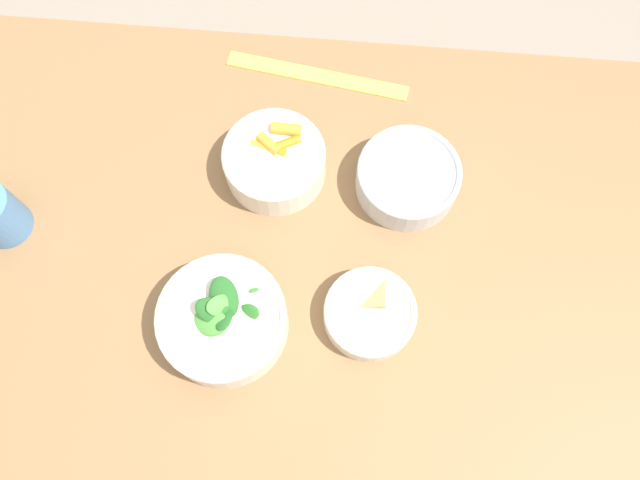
{
  "coord_description": "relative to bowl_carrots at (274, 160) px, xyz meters",
  "views": [
    {
      "loc": [
        0.1,
        -0.26,
        1.66
      ],
      "look_at": [
        0.07,
        0.05,
        0.79
      ],
      "focal_mm": 35.0,
      "sensor_mm": 36.0,
      "label": 1
    }
  ],
  "objects": [
    {
      "name": "bowl_carrots",
      "position": [
        0.0,
        0.0,
        0.0
      ],
      "size": [
        0.16,
        0.16,
        0.07
      ],
      "color": "silver",
      "rests_on": "dining_table"
    },
    {
      "name": "bowl_greens",
      "position": [
        -0.04,
        -0.26,
        0.0
      ],
      "size": [
        0.18,
        0.18,
        0.1
      ],
      "color": "silver",
      "rests_on": "dining_table"
    },
    {
      "name": "ground_plane",
      "position": [
        0.01,
        -0.18,
        -0.8
      ],
      "size": [
        10.0,
        10.0,
        0.0
      ],
      "primitive_type": "plane",
      "color": "gray"
    },
    {
      "name": "dining_table",
      "position": [
        0.01,
        -0.18,
        -0.14
      ],
      "size": [
        1.31,
        0.88,
        0.76
      ],
      "color": "olive",
      "rests_on": "ground_plane"
    },
    {
      "name": "bowl_beans_hotdog",
      "position": [
        0.21,
        -0.01,
        -0.01
      ],
      "size": [
        0.16,
        0.16,
        0.06
      ],
      "color": "silver",
      "rests_on": "dining_table"
    },
    {
      "name": "ruler",
      "position": [
        0.05,
        0.18,
        -0.03
      ],
      "size": [
        0.31,
        0.07,
        0.0
      ],
      "color": "#EADB4C",
      "rests_on": "dining_table"
    },
    {
      "name": "bowl_cookies",
      "position": [
        0.16,
        -0.23,
        -0.01
      ],
      "size": [
        0.13,
        0.13,
        0.04
      ],
      "color": "silver",
      "rests_on": "dining_table"
    }
  ]
}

